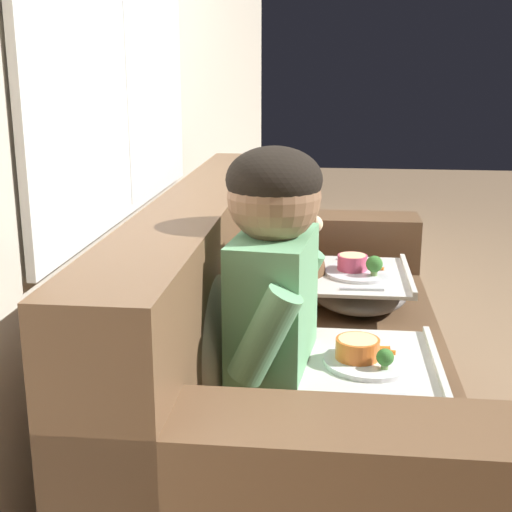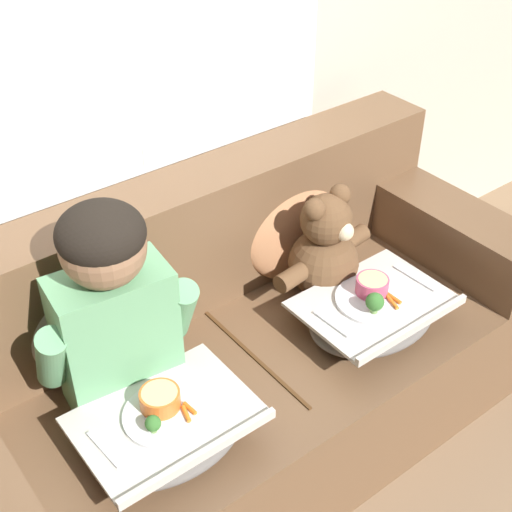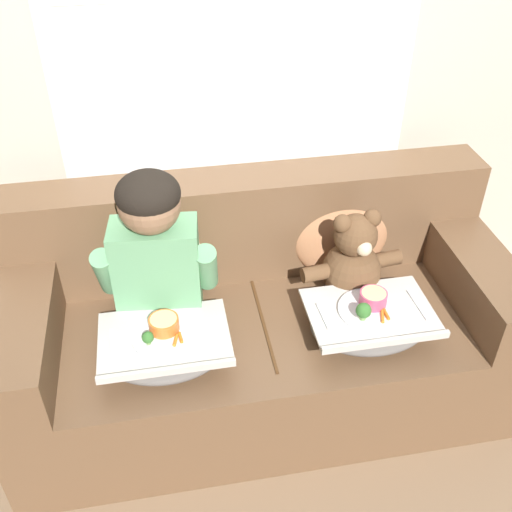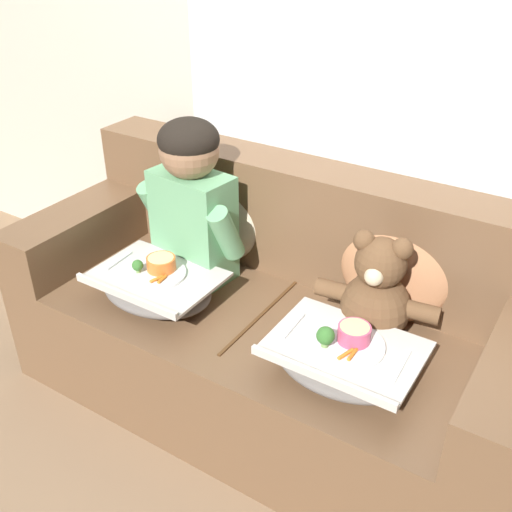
{
  "view_description": "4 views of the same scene",
  "coord_description": "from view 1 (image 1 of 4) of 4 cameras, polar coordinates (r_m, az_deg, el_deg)",
  "views": [
    {
      "loc": [
        -2.03,
        -0.07,
        1.29
      ],
      "look_at": [
        -0.07,
        0.14,
        0.76
      ],
      "focal_mm": 50.0,
      "sensor_mm": 36.0,
      "label": 1
    },
    {
      "loc": [
        -0.96,
        -1.31,
        2.02
      ],
      "look_at": [
        0.09,
        0.05,
        0.75
      ],
      "focal_mm": 50.0,
      "sensor_mm": 36.0,
      "label": 2
    },
    {
      "loc": [
        -0.34,
        -1.73,
        2.09
      ],
      "look_at": [
        -0.01,
        0.05,
        0.72
      ],
      "focal_mm": 42.0,
      "sensor_mm": 36.0,
      "label": 3
    },
    {
      "loc": [
        0.93,
        -1.55,
        1.77
      ],
      "look_at": [
        -0.02,
        -0.05,
        0.71
      ],
      "focal_mm": 42.0,
      "sensor_mm": 36.0,
      "label": 4
    }
  ],
  "objects": [
    {
      "name": "child_figure",
      "position": [
        1.72,
        1.45,
        -0.85
      ],
      "size": [
        0.47,
        0.24,
        0.64
      ],
      "color": "#66A370",
      "rests_on": "couch"
    },
    {
      "name": "teddy_bear",
      "position": [
        2.5,
        3.02,
        -0.04
      ],
      "size": [
        0.43,
        0.3,
        0.4
      ],
      "color": "brown",
      "rests_on": "couch"
    },
    {
      "name": "throw_pillow_behind_teddy",
      "position": [
        2.51,
        -0.98,
        0.77
      ],
      "size": [
        0.43,
        0.21,
        0.44
      ],
      "color": "#B2754C",
      "rests_on": "couch"
    },
    {
      "name": "couch",
      "position": [
        2.24,
        2.34,
        -9.8
      ],
      "size": [
        1.98,
        0.86,
        0.92
      ],
      "color": "brown",
      "rests_on": "ground_plane"
    },
    {
      "name": "wall_back_with_window",
      "position": [
        2.13,
        -11.72,
        15.56
      ],
      "size": [
        8.0,
        0.08,
        2.6
      ],
      "color": "beige",
      "rests_on": "ground_plane"
    },
    {
      "name": "lap_tray_teddy",
      "position": [
        2.53,
        8.29,
        -2.49
      ],
      "size": [
        0.47,
        0.35,
        0.19
      ],
      "color": "slate",
      "rests_on": "teddy_bear"
    },
    {
      "name": "throw_pillow_behind_child",
      "position": [
        1.79,
        -4.09,
        -5.37
      ],
      "size": [
        0.42,
        0.2,
        0.44
      ],
      "color": "#C1B293",
      "rests_on": "couch"
    },
    {
      "name": "ground_plane",
      "position": [
        2.4,
        3.71,
        -17.27
      ],
      "size": [
        14.0,
        14.0,
        0.0
      ],
      "primitive_type": "plane",
      "color": "#8E7051"
    },
    {
      "name": "lap_tray_child",
      "position": [
        1.81,
        9.02,
        -9.9
      ],
      "size": [
        0.47,
        0.34,
        0.17
      ],
      "color": "slate",
      "rests_on": "child_figure"
    }
  ]
}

